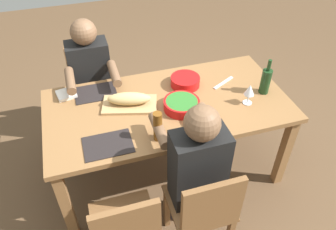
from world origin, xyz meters
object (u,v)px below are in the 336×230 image
at_px(wine_bottle, 266,81).
at_px(beer_bottle, 158,126).
at_px(cutting_board, 130,105).
at_px(bread_loaf, 129,99).
at_px(wine_glass, 250,91).
at_px(serving_bowl_pasta, 185,81).
at_px(diner_far_center, 196,166).
at_px(chair_near_right, 93,85).
at_px(diner_near_right, 92,77).
at_px(dining_table, 168,112).
at_px(napkin_stack, 66,94).
at_px(chair_far_right, 126,230).
at_px(chair_far_center, 204,209).
at_px(serving_bowl_greens, 182,104).

xyz_separation_m(wine_bottle, beer_bottle, (0.93, 0.26, 0.00)).
height_order(cutting_board, bread_loaf, bread_loaf).
distance_m(cutting_board, wine_glass, 0.89).
xyz_separation_m(serving_bowl_pasta, wine_bottle, (-0.56, 0.27, 0.07)).
xyz_separation_m(diner_far_center, beer_bottle, (0.17, -0.26, 0.15)).
bearing_deg(beer_bottle, serving_bowl_pasta, -125.52).
distance_m(serving_bowl_pasta, cutting_board, 0.50).
relative_size(chair_near_right, serving_bowl_pasta, 3.64).
relative_size(diner_near_right, beer_bottle, 5.45).
xyz_separation_m(diner_far_center, cutting_board, (0.28, -0.66, 0.05)).
bearing_deg(dining_table, serving_bowl_pasta, -136.82).
relative_size(wine_glass, napkin_stack, 1.19).
relative_size(dining_table, wine_bottle, 6.30).
bearing_deg(wine_bottle, chair_far_right, 29.06).
relative_size(serving_bowl_pasta, cutting_board, 0.58).
xyz_separation_m(dining_table, bread_loaf, (0.28, -0.06, 0.15)).
height_order(diner_near_right, cutting_board, diner_near_right).
bearing_deg(chair_far_center, wine_glass, -133.13).
bearing_deg(serving_bowl_pasta, chair_near_right, -39.90).
height_order(chair_far_right, diner_near_right, diner_near_right).
bearing_deg(napkin_stack, cutting_board, 148.89).
relative_size(chair_far_right, wine_glass, 5.12).
relative_size(chair_far_center, bread_loaf, 2.66).
distance_m(chair_far_right, diner_near_right, 1.39).
bearing_deg(diner_far_center, wine_glass, -143.22).
xyz_separation_m(chair_far_right, serving_bowl_pasta, (-0.70, -0.97, 0.30)).
height_order(chair_far_right, serving_bowl_pasta, chair_far_right).
relative_size(dining_table, diner_near_right, 1.52).
bearing_deg(chair_far_center, bread_loaf, -71.68).
height_order(diner_far_center, serving_bowl_greens, diner_far_center).
bearing_deg(serving_bowl_pasta, napkin_stack, -8.72).
relative_size(diner_near_right, chair_far_center, 1.41).
bearing_deg(beer_bottle, diner_far_center, 123.45).
bearing_deg(cutting_board, chair_far_right, 75.15).
bearing_deg(beer_bottle, chair_near_right, -73.46).
distance_m(chair_far_center, serving_bowl_pasta, 1.03).
bearing_deg(cutting_board, serving_bowl_greens, 157.72).
distance_m(cutting_board, napkin_stack, 0.52).
relative_size(chair_far_right, cutting_board, 2.12).
distance_m(chair_far_center, napkin_stack, 1.35).
bearing_deg(chair_far_center, beer_bottle, -68.83).
height_order(chair_far_right, cutting_board, chair_far_right).
bearing_deg(wine_glass, chair_far_right, 29.66).
xyz_separation_m(chair_far_right, serving_bowl_greens, (-0.58, -0.70, 0.30)).
xyz_separation_m(diner_near_right, chair_far_center, (-0.50, 1.37, -0.21)).
distance_m(chair_near_right, serving_bowl_greens, 1.08).
height_order(cutting_board, wine_glass, wine_glass).
bearing_deg(dining_table, chair_near_right, -57.16).
distance_m(dining_table, serving_bowl_greens, 0.17).
height_order(serving_bowl_greens, napkin_stack, serving_bowl_greens).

